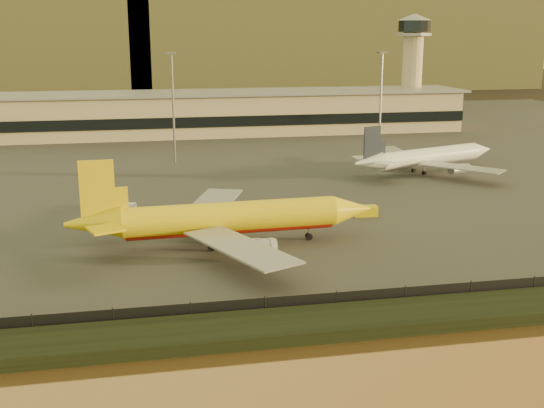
{
  "coord_description": "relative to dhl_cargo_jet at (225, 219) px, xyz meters",
  "views": [
    {
      "loc": [
        -18.73,
        -80.27,
        30.1
      ],
      "look_at": [
        -0.22,
        12.0,
        6.32
      ],
      "focal_mm": 45.0,
      "sensor_mm": 36.0,
      "label": 1
    }
  ],
  "objects": [
    {
      "name": "ground",
      "position": [
        6.83,
        -13.09,
        -4.16
      ],
      "size": [
        900.0,
        900.0,
        0.0
      ],
      "primitive_type": "plane",
      "color": "black",
      "rests_on": "ground"
    },
    {
      "name": "embankment",
      "position": [
        6.83,
        -30.09,
        -3.46
      ],
      "size": [
        320.0,
        7.0,
        1.4
      ],
      "primitive_type": "cube",
      "color": "black",
      "rests_on": "ground"
    },
    {
      "name": "tarmac",
      "position": [
        6.83,
        81.91,
        -4.06
      ],
      "size": [
        320.0,
        220.0,
        0.2
      ],
      "primitive_type": "cube",
      "color": "#2D2D2D",
      "rests_on": "ground"
    },
    {
      "name": "perimeter_fence",
      "position": [
        6.83,
        -26.09,
        -2.86
      ],
      "size": [
        300.0,
        0.05,
        2.2
      ],
      "primitive_type": "cube",
      "color": "black",
      "rests_on": "tarmac"
    },
    {
      "name": "terminal_building",
      "position": [
        -7.69,
        112.46,
        2.08
      ],
      "size": [
        202.0,
        25.0,
        12.6
      ],
      "color": "tan",
      "rests_on": "tarmac"
    },
    {
      "name": "control_tower",
      "position": [
        76.83,
        117.91,
        17.5
      ],
      "size": [
        11.2,
        11.2,
        35.5
      ],
      "color": "tan",
      "rests_on": "tarmac"
    },
    {
      "name": "apron_light_masts",
      "position": [
        21.83,
        61.91,
        11.54
      ],
      "size": [
        152.2,
        12.2,
        25.4
      ],
      "color": "slate",
      "rests_on": "tarmac"
    },
    {
      "name": "distant_hills",
      "position": [
        -13.91,
        326.91,
        27.23
      ],
      "size": [
        470.0,
        160.0,
        70.0
      ],
      "color": "brown",
      "rests_on": "ground"
    },
    {
      "name": "dhl_cargo_jet",
      "position": [
        0.0,
        0.0,
        0.0
      ],
      "size": [
        44.37,
        43.51,
        13.27
      ],
      "rotation": [
        0.0,
        0.0,
        0.04
      ],
      "color": "#DABB0B",
      "rests_on": "tarmac"
    },
    {
      "name": "white_narrowbody_jet",
      "position": [
        50.06,
        43.65,
        -0.61
      ],
      "size": [
        38.0,
        36.03,
        11.24
      ],
      "rotation": [
        0.0,
        0.0,
        0.34
      ],
      "color": "silver",
      "rests_on": "tarmac"
    },
    {
      "name": "gse_vehicle_yellow",
      "position": [
        25.08,
        11.45,
        -3.08
      ],
      "size": [
        4.0,
        1.98,
        1.76
      ],
      "primitive_type": "cube",
      "rotation": [
        0.0,
        0.0,
        -0.06
      ],
      "color": "#DABB0B",
      "rests_on": "tarmac"
    },
    {
      "name": "gse_vehicle_white",
      "position": [
        -14.45,
        21.48,
        -3.13
      ],
      "size": [
        4.02,
        2.6,
        1.67
      ],
      "primitive_type": "cube",
      "rotation": [
        0.0,
        0.0,
        -0.27
      ],
      "color": "silver",
      "rests_on": "tarmac"
    }
  ]
}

